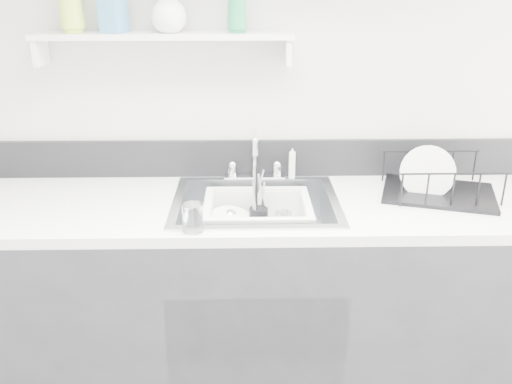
{
  "coord_description": "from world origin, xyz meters",
  "views": [
    {
      "loc": [
        -0.04,
        -0.74,
        1.72
      ],
      "look_at": [
        0.0,
        1.14,
        0.98
      ],
      "focal_mm": 38.0,
      "sensor_mm": 36.0,
      "label": 1
    }
  ],
  "objects_px": {
    "counter_run": "(256,303)",
    "dish_rack": "(440,177)",
    "sink": "(256,223)",
    "wash_tub": "(257,221)"
  },
  "relations": [
    {
      "from": "counter_run",
      "to": "dish_rack",
      "type": "relative_size",
      "value": 7.52
    },
    {
      "from": "wash_tub",
      "to": "dish_rack",
      "type": "relative_size",
      "value": 0.98
    },
    {
      "from": "sink",
      "to": "dish_rack",
      "type": "relative_size",
      "value": 1.5
    },
    {
      "from": "wash_tub",
      "to": "dish_rack",
      "type": "xyz_separation_m",
      "value": [
        0.72,
        0.05,
        0.16
      ]
    },
    {
      "from": "sink",
      "to": "wash_tub",
      "type": "relative_size",
      "value": 1.54
    },
    {
      "from": "sink",
      "to": "wash_tub",
      "type": "bearing_deg",
      "value": 58.76
    },
    {
      "from": "counter_run",
      "to": "dish_rack",
      "type": "distance_m",
      "value": 0.91
    },
    {
      "from": "dish_rack",
      "to": "wash_tub",
      "type": "bearing_deg",
      "value": -159.02
    },
    {
      "from": "counter_run",
      "to": "wash_tub",
      "type": "height_order",
      "value": "counter_run"
    },
    {
      "from": "sink",
      "to": "wash_tub",
      "type": "distance_m",
      "value": 0.01
    }
  ]
}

